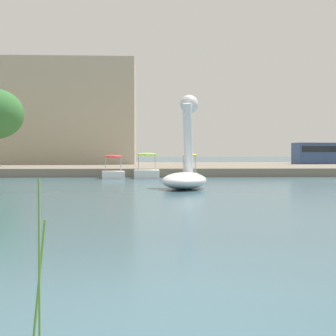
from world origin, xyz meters
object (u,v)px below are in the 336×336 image
object	(u,v)px
parked_van	(318,153)
pedal_boat_red	(113,171)
pedal_boat_yellow	(190,171)
pedal_boat_lime	(147,171)
swan_boat	(185,167)

from	to	relation	value
parked_van	pedal_boat_red	bearing A→B (deg)	-138.20
pedal_boat_yellow	pedal_boat_lime	size ratio (longest dim) A/B	0.75
swan_boat	pedal_boat_lime	distance (m)	9.39
pedal_boat_lime	pedal_boat_yellow	bearing A→B (deg)	-4.23
pedal_boat_red	pedal_boat_lime	bearing A→B (deg)	4.64
parked_van	swan_boat	bearing A→B (deg)	-119.80
swan_boat	pedal_boat_yellow	world-z (taller)	swan_boat
pedal_boat_yellow	parked_van	world-z (taller)	parked_van
swan_boat	parked_van	world-z (taller)	swan_boat
pedal_boat_red	pedal_boat_yellow	bearing A→B (deg)	-0.34
pedal_boat_lime	pedal_boat_red	size ratio (longest dim) A/B	1.10
pedal_boat_red	parked_van	size ratio (longest dim) A/B	0.44
parked_van	pedal_boat_yellow	bearing A→B (deg)	-129.85
swan_boat	pedal_boat_yellow	size ratio (longest dim) A/B	2.26
swan_boat	pedal_boat_yellow	xyz separation A→B (m)	(0.97, 9.05, -0.47)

